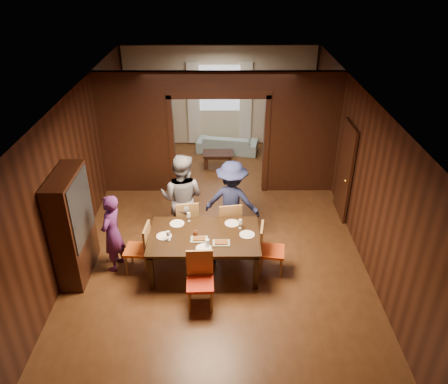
{
  "coord_description": "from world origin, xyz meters",
  "views": [
    {
      "loc": [
        0.08,
        -7.81,
        5.26
      ],
      "look_at": [
        0.11,
        -0.4,
        1.05
      ],
      "focal_mm": 35.0,
      "sensor_mm": 36.0,
      "label": 1
    }
  ],
  "objects_px": {
    "chair_far_r": "(229,222)",
    "chair_near": "(200,282)",
    "coffee_table": "(218,159)",
    "chair_far_l": "(187,220)",
    "person_purple": "(112,233)",
    "chair_right": "(272,250)",
    "dining_table": "(205,252)",
    "hutch": "(73,226)",
    "sofa": "(227,144)",
    "chair_left": "(137,248)",
    "person_navy": "(232,201)",
    "person_grey": "(182,198)"
  },
  "relations": [
    {
      "from": "chair_right",
      "to": "chair_far_l",
      "type": "bearing_deg",
      "value": 66.73
    },
    {
      "from": "person_purple",
      "to": "coffee_table",
      "type": "xyz_separation_m",
      "value": [
        1.86,
        4.26,
        -0.56
      ]
    },
    {
      "from": "person_navy",
      "to": "sofa",
      "type": "distance_m",
      "value": 4.31
    },
    {
      "from": "chair_far_l",
      "to": "chair_right",
      "type": "bearing_deg",
      "value": 138.51
    },
    {
      "from": "sofa",
      "to": "chair_far_r",
      "type": "relative_size",
      "value": 1.78
    },
    {
      "from": "hutch",
      "to": "sofa",
      "type": "bearing_deg",
      "value": 62.79
    },
    {
      "from": "person_purple",
      "to": "dining_table",
      "type": "relative_size",
      "value": 0.77
    },
    {
      "from": "person_navy",
      "to": "chair_near",
      "type": "height_order",
      "value": "person_navy"
    },
    {
      "from": "chair_right",
      "to": "chair_near",
      "type": "xyz_separation_m",
      "value": [
        -1.26,
        -0.86,
        0.0
      ]
    },
    {
      "from": "person_navy",
      "to": "chair_far_r",
      "type": "distance_m",
      "value": 0.41
    },
    {
      "from": "coffee_table",
      "to": "chair_far_l",
      "type": "height_order",
      "value": "chair_far_l"
    },
    {
      "from": "person_purple",
      "to": "chair_right",
      "type": "relative_size",
      "value": 1.56
    },
    {
      "from": "person_grey",
      "to": "hutch",
      "type": "height_order",
      "value": "hutch"
    },
    {
      "from": "person_purple",
      "to": "sofa",
      "type": "distance_m",
      "value": 5.66
    },
    {
      "from": "dining_table",
      "to": "chair_near",
      "type": "bearing_deg",
      "value": -92.46
    },
    {
      "from": "person_navy",
      "to": "dining_table",
      "type": "xyz_separation_m",
      "value": [
        -0.51,
        -1.03,
        -0.47
      ]
    },
    {
      "from": "person_navy",
      "to": "chair_right",
      "type": "distance_m",
      "value": 1.35
    },
    {
      "from": "chair_near",
      "to": "hutch",
      "type": "xyz_separation_m",
      "value": [
        -2.24,
        0.87,
        0.52
      ]
    },
    {
      "from": "person_grey",
      "to": "chair_left",
      "type": "bearing_deg",
      "value": 68.84
    },
    {
      "from": "chair_far_l",
      "to": "person_grey",
      "type": "bearing_deg",
      "value": -60.08
    },
    {
      "from": "chair_far_r",
      "to": "chair_near",
      "type": "bearing_deg",
      "value": 65.48
    },
    {
      "from": "person_purple",
      "to": "coffee_table",
      "type": "height_order",
      "value": "person_purple"
    },
    {
      "from": "sofa",
      "to": "hutch",
      "type": "height_order",
      "value": "hutch"
    },
    {
      "from": "sofa",
      "to": "chair_near",
      "type": "xyz_separation_m",
      "value": [
        -0.51,
        -6.22,
        0.23
      ]
    },
    {
      "from": "person_navy",
      "to": "coffee_table",
      "type": "distance_m",
      "value": 3.38
    },
    {
      "from": "chair_far_r",
      "to": "hutch",
      "type": "distance_m",
      "value": 2.93
    },
    {
      "from": "chair_right",
      "to": "dining_table",
      "type": "bearing_deg",
      "value": 95.3
    },
    {
      "from": "sofa",
      "to": "person_purple",
      "type": "bearing_deg",
      "value": 77.63
    },
    {
      "from": "person_purple",
      "to": "person_navy",
      "type": "relative_size",
      "value": 0.89
    },
    {
      "from": "coffee_table",
      "to": "dining_table",
      "type": "bearing_deg",
      "value": -92.69
    },
    {
      "from": "chair_far_l",
      "to": "coffee_table",
      "type": "bearing_deg",
      "value": -109.7
    },
    {
      "from": "chair_right",
      "to": "chair_far_l",
      "type": "relative_size",
      "value": 1.0
    },
    {
      "from": "person_purple",
      "to": "hutch",
      "type": "relative_size",
      "value": 0.76
    },
    {
      "from": "coffee_table",
      "to": "hutch",
      "type": "xyz_separation_m",
      "value": [
        -2.49,
        -4.39,
        0.8
      ]
    },
    {
      "from": "chair_near",
      "to": "hutch",
      "type": "distance_m",
      "value": 2.46
    },
    {
      "from": "person_purple",
      "to": "hutch",
      "type": "xyz_separation_m",
      "value": [
        -0.63,
        -0.13,
        0.24
      ]
    },
    {
      "from": "coffee_table",
      "to": "chair_far_r",
      "type": "bearing_deg",
      "value": -85.96
    },
    {
      "from": "person_purple",
      "to": "chair_near",
      "type": "relative_size",
      "value": 1.56
    },
    {
      "from": "coffee_table",
      "to": "sofa",
      "type": "bearing_deg",
      "value": 74.68
    },
    {
      "from": "person_purple",
      "to": "chair_left",
      "type": "height_order",
      "value": "person_purple"
    },
    {
      "from": "chair_far_r",
      "to": "hutch",
      "type": "height_order",
      "value": "hutch"
    },
    {
      "from": "chair_far_l",
      "to": "chair_near",
      "type": "relative_size",
      "value": 1.0
    },
    {
      "from": "person_purple",
      "to": "person_grey",
      "type": "bearing_deg",
      "value": 143.48
    },
    {
      "from": "person_purple",
      "to": "chair_left",
      "type": "xyz_separation_m",
      "value": [
        0.44,
        -0.09,
        -0.27
      ]
    },
    {
      "from": "sofa",
      "to": "person_grey",
      "type": "bearing_deg",
      "value": 87.39
    },
    {
      "from": "person_purple",
      "to": "dining_table",
      "type": "xyz_separation_m",
      "value": [
        1.65,
        -0.08,
        -0.38
      ]
    },
    {
      "from": "dining_table",
      "to": "chair_right",
      "type": "height_order",
      "value": "chair_right"
    },
    {
      "from": "chair_far_l",
      "to": "sofa",
      "type": "bearing_deg",
      "value": -110.95
    },
    {
      "from": "chair_left",
      "to": "person_navy",
      "type": "bearing_deg",
      "value": 125.65
    },
    {
      "from": "dining_table",
      "to": "coffee_table",
      "type": "bearing_deg",
      "value": 87.31
    }
  ]
}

